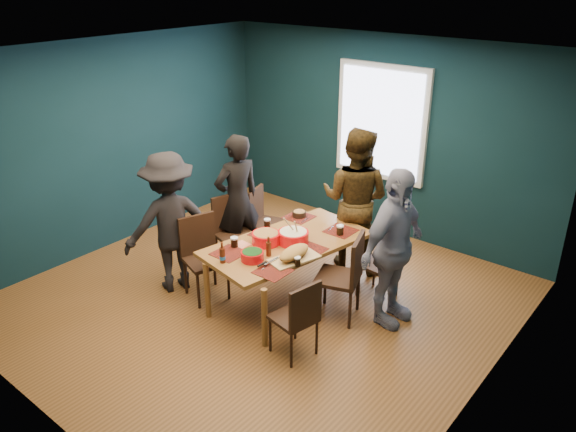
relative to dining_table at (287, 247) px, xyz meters
The scene contains 26 objects.
room 0.76m from the dining_table, behind, with size 5.01×5.01×2.71m.
dining_table is the anchor object (origin of this frame).
chair_left_far 1.12m from the dining_table, 145.60° to the left, with size 0.50×0.50×0.89m.
chair_left_mid 0.99m from the dining_table, behind, with size 0.52×0.52×0.93m.
chair_left_near 0.97m from the dining_table, 145.81° to the right, with size 0.54×0.54×0.94m.
chair_right_far 1.10m from the dining_table, 37.28° to the left, with size 0.41×0.41×0.83m.
chair_right_mid 0.75m from the dining_table, ahead, with size 0.56×0.56×0.97m.
chair_right_near 1.10m from the dining_table, 45.01° to the right, with size 0.44×0.44×0.83m.
person_far_left 1.09m from the dining_table, 164.39° to the left, with size 0.61×0.40×1.67m, color black.
person_back 1.15m from the dining_table, 81.66° to the left, with size 0.87×0.67×1.78m, color black.
person_right 1.19m from the dining_table, 16.04° to the left, with size 1.00×0.42×1.71m, color white.
person_near_left 1.36m from the dining_table, 150.92° to the right, with size 1.06×0.61×1.65m, color black.
bowl_salad 0.27m from the dining_table, 132.27° to the right, with size 0.31×0.31×0.13m.
bowl_dumpling 0.16m from the dining_table, 21.29° to the left, with size 0.34×0.34×0.31m.
bowl_herbs 0.56m from the dining_table, 91.36° to the right, with size 0.24×0.24×0.10m.
cutting_board 0.43m from the dining_table, 41.18° to the right, with size 0.40×0.68×0.14m.
small_bowl 0.70m from the dining_table, 117.05° to the left, with size 0.17×0.17×0.07m.
beer_bottle_a 0.82m from the dining_table, 105.62° to the right, with size 0.06×0.06×0.23m.
beer_bottle_b 0.40m from the dining_table, 82.04° to the right, with size 0.06×0.06×0.22m.
cola_glass_a 0.60m from the dining_table, 128.69° to the right, with size 0.08×0.08×0.11m.
cola_glass_b 0.56m from the dining_table, 39.84° to the right, with size 0.07×0.07×0.10m.
cola_glass_c 0.63m from the dining_table, 55.51° to the left, with size 0.08×0.08×0.12m.
cola_glass_d 0.45m from the dining_table, 161.45° to the left, with size 0.08×0.08×0.11m.
napkin_a 0.34m from the dining_table, 10.04° to the left, with size 0.15×0.15×0.00m, color #E17B5F.
napkin_b 0.51m from the dining_table, 132.51° to the right, with size 0.16×0.16×0.00m, color #E17B5F.
napkin_c 0.76m from the dining_table, 63.30° to the right, with size 0.13×0.13×0.00m, color #E17B5F.
Camera 1 is at (3.68, -4.03, 3.49)m, focal length 35.00 mm.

